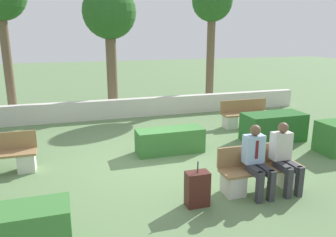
# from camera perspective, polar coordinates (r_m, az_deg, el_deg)

# --- Properties ---
(ground_plane) EXTENTS (60.00, 60.00, 0.00)m
(ground_plane) POSITION_cam_1_polar(r_m,az_deg,el_deg) (7.86, -2.24, -7.50)
(ground_plane) COLOR #607F51
(perimeter_wall) EXTENTS (14.13, 0.30, 0.67)m
(perimeter_wall) POSITION_cam_1_polar(r_m,az_deg,el_deg) (11.94, -7.86, 1.77)
(perimeter_wall) COLOR beige
(perimeter_wall) RESTS_ON ground_plane
(bench_front) EXTENTS (1.66, 0.49, 0.85)m
(bench_front) POSITION_cam_1_polar(r_m,az_deg,el_deg) (6.68, 15.78, -9.20)
(bench_front) COLOR #937047
(bench_front) RESTS_ON ground_plane
(bench_left_side) EXTENTS (1.67, 0.49, 0.85)m
(bench_left_side) POSITION_cam_1_polar(r_m,az_deg,el_deg) (10.99, 13.43, 0.31)
(bench_left_side) COLOR #937047
(bench_left_side) RESTS_ON ground_plane
(person_seated_man) EXTENTS (0.38, 0.64, 1.33)m
(person_seated_man) POSITION_cam_1_polar(r_m,az_deg,el_deg) (6.32, 15.20, -6.55)
(person_seated_man) COLOR #333338
(person_seated_man) RESTS_ON ground_plane
(person_seated_woman) EXTENTS (0.38, 0.64, 1.32)m
(person_seated_woman) POSITION_cam_1_polar(r_m,az_deg,el_deg) (6.66, 19.62, -5.86)
(person_seated_woman) COLOR #333338
(person_seated_woman) RESTS_ON ground_plane
(hedge_block_near_right) EXTENTS (1.73, 0.82, 0.78)m
(hedge_block_near_right) POSITION_cam_1_polar(r_m,az_deg,el_deg) (9.74, 17.87, -1.40)
(hedge_block_near_right) COLOR #286028
(hedge_block_near_right) RESTS_ON ground_plane
(hedge_block_far_left) EXTENTS (1.71, 0.61, 0.62)m
(hedge_block_far_left) POSITION_cam_1_polar(r_m,az_deg,el_deg) (8.36, 0.35, -3.88)
(hedge_block_far_left) COLOR #3D7A38
(hedge_block_far_left) RESTS_ON ground_plane
(suitcase) EXTENTS (0.41, 0.25, 0.83)m
(suitcase) POSITION_cam_1_polar(r_m,az_deg,el_deg) (5.89, 5.12, -12.10)
(suitcase) COLOR #471E19
(suitcase) RESTS_ON ground_plane
(tree_center_left) EXTENTS (1.94, 1.94, 4.68)m
(tree_center_left) POSITION_cam_1_polar(r_m,az_deg,el_deg) (12.55, -10.16, 17.23)
(tree_center_left) COLOR brown
(tree_center_left) RESTS_ON ground_plane
(tree_center_right) EXTENTS (1.65, 1.65, 5.06)m
(tree_center_right) POSITION_cam_1_polar(r_m,az_deg,el_deg) (14.17, 7.68, 18.83)
(tree_center_right) COLOR brown
(tree_center_right) RESTS_ON ground_plane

